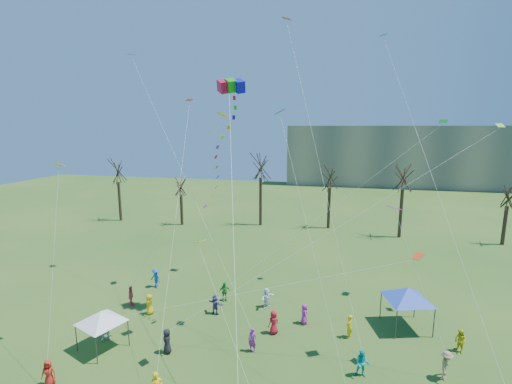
% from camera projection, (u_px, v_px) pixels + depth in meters
% --- Properties ---
extents(distant_building, '(60.00, 14.00, 15.00)m').
position_uv_depth(distant_building, '(408.00, 156.00, 90.59)').
color(distant_building, gray).
rests_on(distant_building, ground).
extents(bare_tree_row, '(69.80, 8.17, 11.37)m').
position_uv_depth(bare_tree_row, '(336.00, 182.00, 49.90)').
color(bare_tree_row, black).
rests_on(bare_tree_row, ground).
extents(big_box_kite, '(3.19, 7.38, 19.79)m').
position_uv_depth(big_box_kite, '(225.00, 155.00, 25.28)').
color(big_box_kite, red).
rests_on(big_box_kite, ground).
extents(canopy_tent_white, '(3.35, 3.35, 2.71)m').
position_uv_depth(canopy_tent_white, '(101.00, 317.00, 23.71)').
color(canopy_tent_white, '#3F3F44').
rests_on(canopy_tent_white, ground).
extents(canopy_tent_blue, '(4.05, 4.05, 3.15)m').
position_uv_depth(canopy_tent_blue, '(408.00, 294.00, 26.15)').
color(canopy_tent_blue, '#3F3F44').
rests_on(canopy_tent_blue, ground).
extents(festival_crowd, '(25.58, 14.42, 1.84)m').
position_uv_depth(festival_crowd, '(250.00, 333.00, 24.43)').
color(festival_crowd, red).
rests_on(festival_crowd, ground).
extents(small_kites_aloft, '(31.70, 17.63, 32.98)m').
position_uv_depth(small_kites_aloft, '(289.00, 141.00, 25.80)').
color(small_kites_aloft, '#EEA40C').
rests_on(small_kites_aloft, ground).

